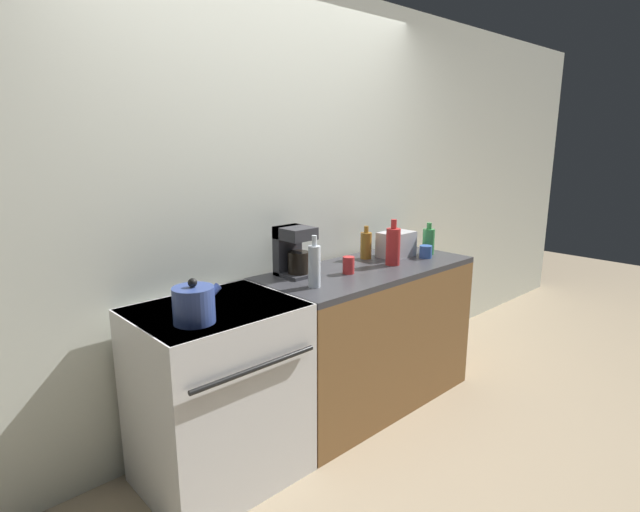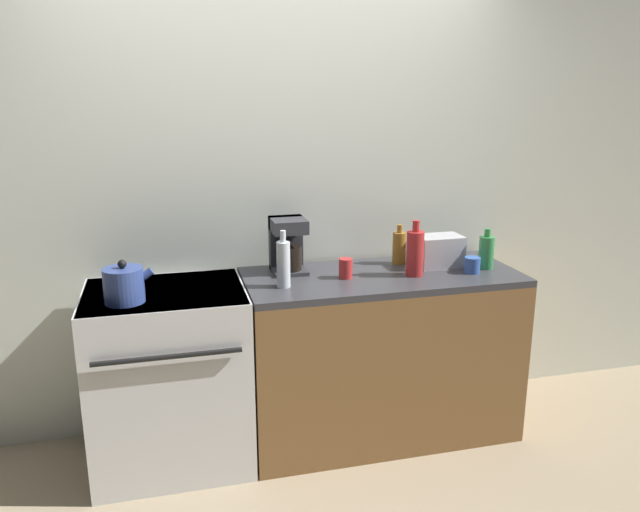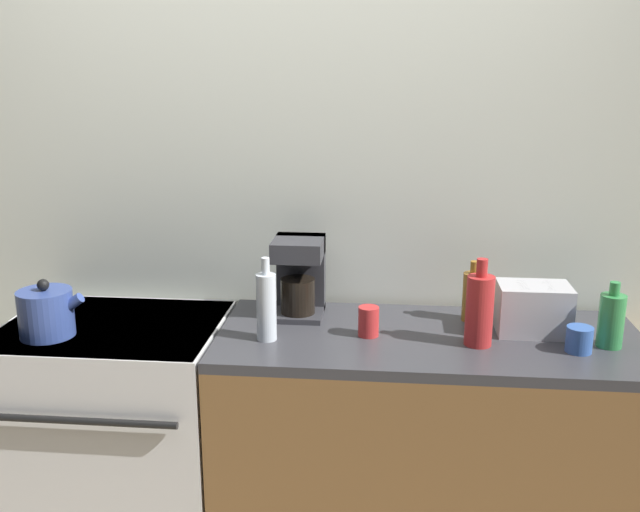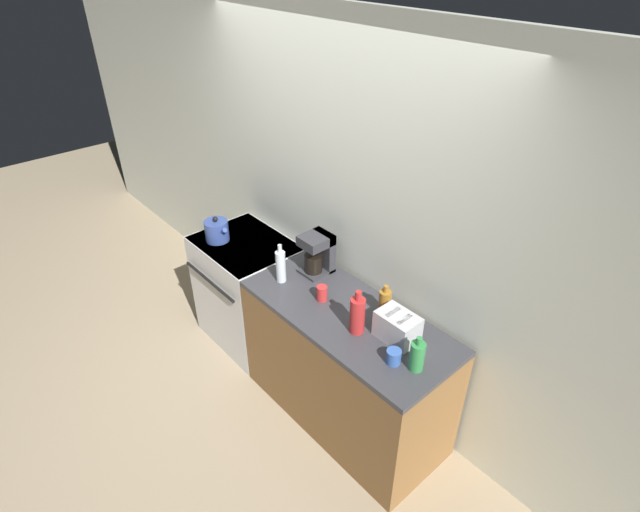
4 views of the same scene
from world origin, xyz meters
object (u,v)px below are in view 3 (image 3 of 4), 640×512
coffee_maker (299,274)px  bottle_green (611,320)px  cup_blue (579,339)px  bottle_clear (266,306)px  stove (121,438)px  kettle (47,313)px  bottle_amber (473,296)px  cup_red (369,321)px  bottle_red (479,309)px  toaster (533,309)px

coffee_maker → bottle_green: 1.07m
bottle_green → cup_blue: (-0.11, -0.06, -0.05)m
bottle_clear → stove: bearing=171.7°
cup_blue → kettle: bearing=-178.9°
bottle_amber → cup_red: bearing=-152.8°
stove → bottle_clear: size_ratio=3.23×
kettle → cup_red: 1.09m
bottle_red → bottle_amber: size_ratio=1.33×
bottle_clear → cup_blue: bearing=-0.4°
coffee_maker → kettle: bearing=-159.4°
bottle_red → coffee_maker: bearing=158.5°
bottle_amber → bottle_green: (0.42, -0.21, -0.00)m
stove → bottle_red: 1.39m
toaster → stove: bearing=-177.3°
bottle_amber → bottle_clear: bearing=-160.0°
stove → bottle_red: size_ratio=3.14×
bottle_red → kettle: bearing=-177.5°
stove → bottle_amber: bottle_amber is taller
bottle_amber → cup_red: (-0.37, -0.19, -0.04)m
toaster → cup_blue: size_ratio=2.87×
stove → bottle_green: 1.78m
toaster → bottle_amber: 0.22m
cup_red → toaster: bearing=8.7°
cup_red → bottle_clear: bearing=-168.7°
kettle → toaster: 1.65m
stove → bottle_green: size_ratio=4.19×
stove → kettle: 0.57m
stove → bottle_clear: bearing=-8.3°
kettle → cup_blue: (1.76, 0.03, -0.04)m
kettle → bottle_red: size_ratio=0.78×
bottle_red → bottle_amber: bottle_red is taller
coffee_maker → bottle_green: size_ratio=1.32×
cup_red → cup_blue: size_ratio=1.22×
coffee_maker → cup_red: bearing=-37.5°
kettle → bottle_red: bearing=2.5°
bottle_amber → cup_blue: size_ratio=2.62×
coffee_maker → bottle_clear: (-0.08, -0.27, -0.03)m
cup_red → kettle: bearing=-174.3°
bottle_green → cup_red: (-0.79, 0.02, -0.04)m
bottle_clear → toaster: bearing=9.7°
stove → coffee_maker: bearing=15.9°
toaster → bottle_red: bottle_red is taller
bottle_clear → cup_blue: size_ratio=3.38×
bottle_clear → bottle_amber: (0.70, 0.26, -0.03)m
bottle_amber → stove: bearing=-172.3°
toaster → coffee_maker: size_ratio=0.83×
stove → cup_blue: bearing=-3.3°
cup_blue → stove: bearing=176.7°
bottle_green → cup_red: 0.79m
stove → cup_red: size_ratio=8.98×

